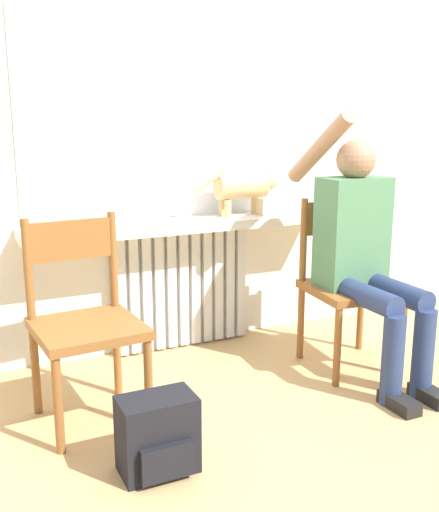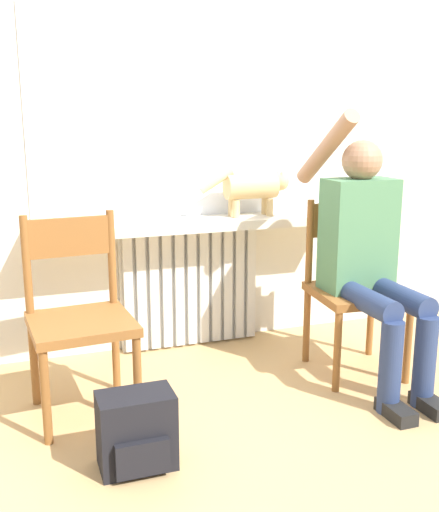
{
  "view_description": "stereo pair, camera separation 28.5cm",
  "coord_description": "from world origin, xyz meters",
  "px_view_note": "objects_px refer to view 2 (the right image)",
  "views": [
    {
      "loc": [
        -1.19,
        -1.86,
        1.27
      ],
      "look_at": [
        0.0,
        0.65,
        0.63
      ],
      "focal_mm": 42.0,
      "sensor_mm": 36.0,
      "label": 1
    },
    {
      "loc": [
        -0.92,
        -1.96,
        1.27
      ],
      "look_at": [
        0.0,
        0.65,
        0.63
      ],
      "focal_mm": 42.0,
      "sensor_mm": 36.0,
      "label": 2
    }
  ],
  "objects_px": {
    "person": "(368,251)",
    "backpack": "(137,432)",
    "chair_left": "(79,314)",
    "chair_right": "(354,285)",
    "cat": "(255,187)"
  },
  "relations": [
    {
      "from": "person",
      "to": "backpack",
      "type": "distance_m",
      "value": 1.38
    },
    {
      "from": "person",
      "to": "chair_left",
      "type": "bearing_deg",
      "value": 175.12
    },
    {
      "from": "backpack",
      "to": "person",
      "type": "bearing_deg",
      "value": 18.34
    },
    {
      "from": "person",
      "to": "backpack",
      "type": "relative_size",
      "value": 4.52
    },
    {
      "from": "chair_right",
      "to": "chair_left",
      "type": "bearing_deg",
      "value": -174.95
    },
    {
      "from": "person",
      "to": "cat",
      "type": "distance_m",
      "value": 0.76
    },
    {
      "from": "chair_right",
      "to": "person",
      "type": "distance_m",
      "value": 0.23
    },
    {
      "from": "cat",
      "to": "backpack",
      "type": "bearing_deg",
      "value": -130.68
    },
    {
      "from": "chair_left",
      "to": "chair_right",
      "type": "xyz_separation_m",
      "value": [
        1.36,
        -0.0,
        0.0
      ]
    },
    {
      "from": "chair_left",
      "to": "chair_right",
      "type": "bearing_deg",
      "value": -4.22
    },
    {
      "from": "chair_right",
      "to": "backpack",
      "type": "xyz_separation_m",
      "value": [
        -1.23,
        -0.52,
        -0.3
      ]
    },
    {
      "from": "chair_left",
      "to": "chair_right",
      "type": "relative_size",
      "value": 1.0
    },
    {
      "from": "backpack",
      "to": "chair_left",
      "type": "bearing_deg",
      "value": 104.33
    },
    {
      "from": "chair_right",
      "to": "cat",
      "type": "bearing_deg",
      "value": 126.95
    },
    {
      "from": "cat",
      "to": "backpack",
      "type": "distance_m",
      "value": 1.57
    }
  ]
}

